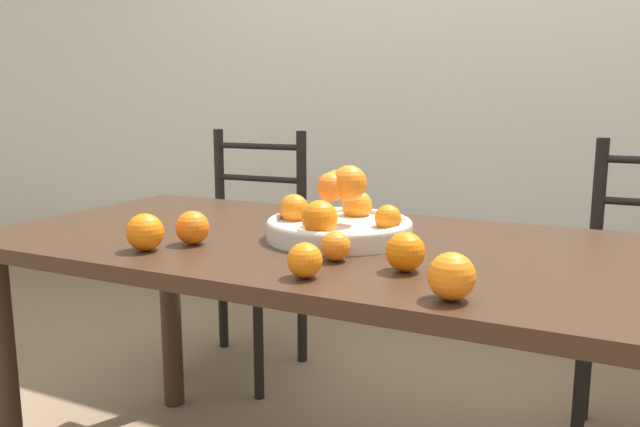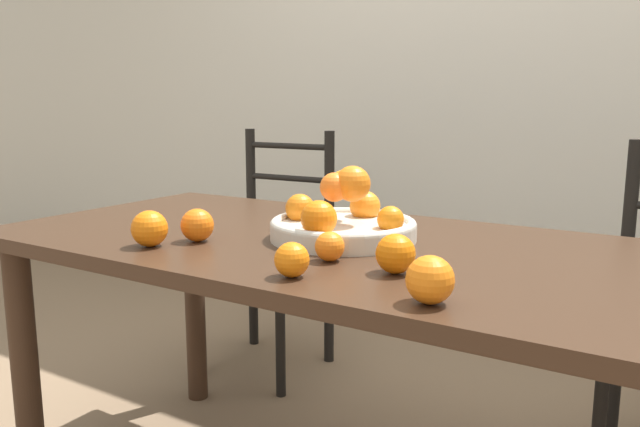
# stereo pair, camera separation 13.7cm
# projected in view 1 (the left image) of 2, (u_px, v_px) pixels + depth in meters

# --- Properties ---
(wall_back) EXTENTS (8.00, 0.06, 2.60)m
(wall_back) POSITION_uv_depth(u_px,v_px,m) (472.00, 43.00, 2.65)
(wall_back) COLOR beige
(wall_back) RESTS_ON ground_plane
(dining_table) EXTENTS (1.66, 0.81, 0.73)m
(dining_table) POSITION_uv_depth(u_px,v_px,m) (327.00, 280.00, 1.49)
(dining_table) COLOR #382316
(dining_table) RESTS_ON ground_plane
(fruit_bowl) EXTENTS (0.34, 0.34, 0.18)m
(fruit_bowl) POSITION_uv_depth(u_px,v_px,m) (339.00, 220.00, 1.47)
(fruit_bowl) COLOR beige
(fruit_bowl) RESTS_ON dining_table
(orange_loose_0) EXTENTS (0.07, 0.07, 0.07)m
(orange_loose_0) POSITION_uv_depth(u_px,v_px,m) (305.00, 260.00, 1.15)
(orange_loose_0) COLOR orange
(orange_loose_0) RESTS_ON dining_table
(orange_loose_1) EXTENTS (0.08, 0.08, 0.08)m
(orange_loose_1) POSITION_uv_depth(u_px,v_px,m) (192.00, 228.00, 1.42)
(orange_loose_1) COLOR orange
(orange_loose_1) RESTS_ON dining_table
(orange_loose_2) EXTENTS (0.08, 0.08, 0.08)m
(orange_loose_2) POSITION_uv_depth(u_px,v_px,m) (405.00, 252.00, 1.19)
(orange_loose_2) COLOR orange
(orange_loose_2) RESTS_ON dining_table
(orange_loose_3) EXTENTS (0.08, 0.08, 0.08)m
(orange_loose_3) POSITION_uv_depth(u_px,v_px,m) (145.00, 232.00, 1.35)
(orange_loose_3) COLOR orange
(orange_loose_3) RESTS_ON dining_table
(orange_loose_4) EXTENTS (0.08, 0.08, 0.08)m
(orange_loose_4) POSITION_uv_depth(u_px,v_px,m) (451.00, 276.00, 1.02)
(orange_loose_4) COLOR orange
(orange_loose_4) RESTS_ON dining_table
(orange_loose_5) EXTENTS (0.06, 0.06, 0.06)m
(orange_loose_5) POSITION_uv_depth(u_px,v_px,m) (335.00, 246.00, 1.27)
(orange_loose_5) COLOR orange
(orange_loose_5) RESTS_ON dining_table
(chair_left) EXTENTS (0.43, 0.41, 0.94)m
(chair_left) POSITION_uv_depth(u_px,v_px,m) (243.00, 252.00, 2.44)
(chair_left) COLOR black
(chair_left) RESTS_ON ground_plane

